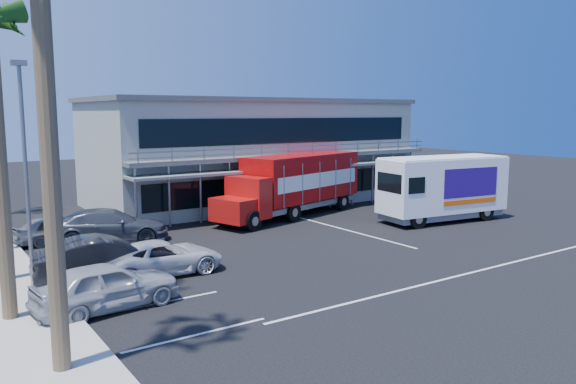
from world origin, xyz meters
TOP-DOWN VIEW (x-y plane):
  - ground at (0.00, 0.00)m, footprint 120.00×120.00m
  - building at (3.00, 14.94)m, footprint 22.40×12.00m
  - light_pole_near at (-14.20, 1.00)m, footprint 0.50×0.25m
  - red_truck at (2.14, 8.28)m, footprint 11.46×5.62m
  - white_van at (8.37, 2.00)m, footprint 8.05×3.65m
  - parked_car_a at (-12.50, -2.00)m, footprint 4.84×2.39m
  - parked_car_b at (-11.61, 1.20)m, footprint 5.32×2.27m
  - parked_car_c at (-9.50, 0.80)m, footprint 4.87×2.25m
  - parked_car_d at (-9.50, 7.60)m, footprint 6.10×4.15m
  - parked_car_e at (-11.71, 9.05)m, footprint 4.19×2.26m

SIDE VIEW (x-z plane):
  - ground at x=0.00m, z-range 0.00..0.00m
  - parked_car_e at x=-11.71m, z-range 0.00..1.35m
  - parked_car_c at x=-9.50m, z-range 0.00..1.35m
  - parked_car_a at x=-12.50m, z-range 0.00..1.59m
  - parked_car_d at x=-9.50m, z-range 0.00..1.64m
  - parked_car_b at x=-11.61m, z-range 0.00..1.71m
  - white_van at x=8.37m, z-range 0.12..3.91m
  - red_truck at x=2.14m, z-range 0.19..3.96m
  - building at x=3.00m, z-range 0.01..7.31m
  - light_pole_near at x=-14.20m, z-range 0.46..8.55m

